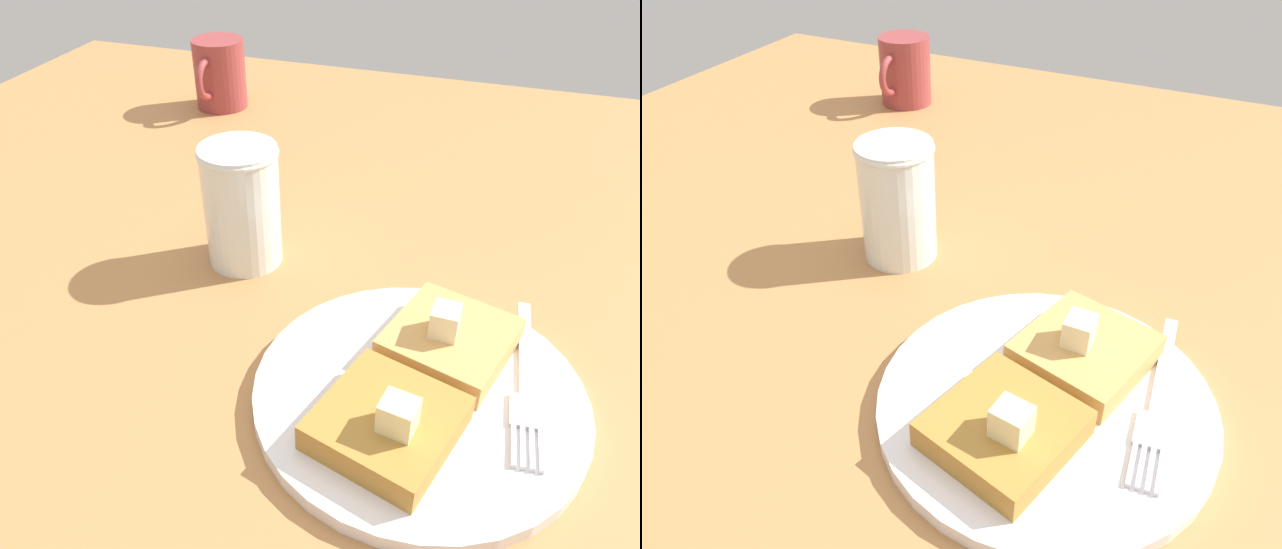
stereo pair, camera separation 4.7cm
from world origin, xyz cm
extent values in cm
cube|color=#AB7442|center=(0.00, 0.00, 1.00)|extent=(120.89, 120.89, 1.99)
cylinder|color=white|center=(5.63, 11.86, 2.57)|extent=(22.76, 22.76, 1.15)
torus|color=navy|center=(5.63, 11.86, 2.74)|extent=(22.76, 22.76, 0.80)
cube|color=tan|center=(1.22, 13.12, 4.16)|extent=(10.27, 10.04, 2.04)
cube|color=#AA7731|center=(10.04, 10.61, 4.16)|extent=(10.27, 10.04, 2.04)
cube|color=beige|center=(1.64, 12.62, 6.26)|extent=(2.20, 1.99, 2.16)
cube|color=#F4E9AD|center=(11.02, 11.41, 6.26)|extent=(2.26, 2.44, 2.16)
cube|color=silver|center=(-0.86, 18.41, 3.32)|extent=(10.04, 1.69, 0.36)
cube|color=silver|center=(5.52, 18.92, 3.32)|extent=(2.97, 2.42, 0.36)
cube|color=silver|center=(8.45, 19.98, 3.32)|extent=(3.22, 0.57, 0.36)
cube|color=silver|center=(8.49, 19.43, 3.32)|extent=(3.22, 0.57, 0.36)
cube|color=silver|center=(8.53, 18.88, 3.32)|extent=(3.22, 0.57, 0.36)
cube|color=silver|center=(8.58, 18.33, 3.32)|extent=(3.22, 0.57, 0.36)
cylinder|color=#491D07|center=(-6.50, -6.49, 5.80)|extent=(6.10, 6.10, 7.61)
cylinder|color=silver|center=(-6.50, -6.49, 7.46)|extent=(6.63, 6.63, 10.94)
torus|color=silver|center=(-6.50, -6.49, 12.48)|extent=(6.86, 6.86, 0.50)
cylinder|color=#913638|center=(-39.46, -24.72, 6.51)|extent=(6.89, 6.89, 9.03)
torus|color=#913638|center=(-35.79, -24.72, 6.96)|extent=(5.42, 0.90, 5.42)
camera|label=1|loc=(35.76, 14.86, 34.74)|focal=35.00mm
camera|label=2|loc=(33.97, 19.25, 34.74)|focal=35.00mm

